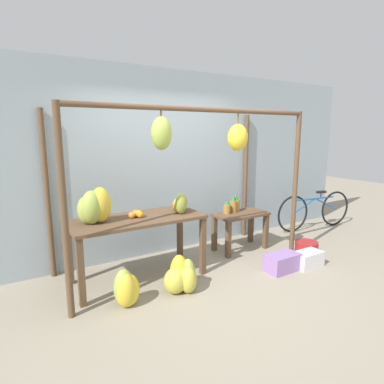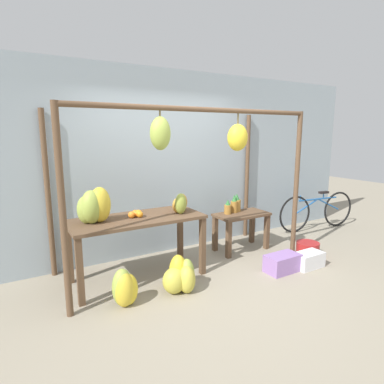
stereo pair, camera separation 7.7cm
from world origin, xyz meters
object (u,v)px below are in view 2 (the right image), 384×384
Objects in this scene: banana_pile_ground_left at (125,290)px; blue_bucket at (308,249)px; orange_pile at (136,214)px; banana_pile_ground_right at (180,276)px; banana_pile_on_table at (93,207)px; fruit_crate_white at (282,263)px; parked_bicycle at (317,211)px; papaya_pile at (180,204)px; fruit_crate_purple at (308,260)px; pineapple_cluster at (234,205)px.

blue_bucket is at bearing -0.14° from banana_pile_ground_left.
orange_pile is 0.96m from banana_pile_ground_right.
banana_pile_on_table is 1.03× the size of banana_pile_ground_right.
fruit_crate_white is at bearing -8.80° from banana_pile_ground_right.
papaya_pile is (-3.20, -0.31, 0.57)m from parked_bicycle.
papaya_pile is 1.98m from fruit_crate_purple.
fruit_crate_white is (2.28, -0.84, -0.89)m from banana_pile_on_table.
pineapple_cluster is at bearing 111.34° from fruit_crate_purple.
banana_pile_on_table reaches higher than pineapple_cluster.
pineapple_cluster is 1.07× the size of papaya_pile.
orange_pile is at bearing 116.50° from banana_pile_ground_right.
pineapple_cluster is at bearing 5.54° from banana_pile_on_table.
fruit_crate_purple is at bearing -18.92° from banana_pile_on_table.
parked_bicycle is (4.17, 0.82, 0.18)m from banana_pile_ground_left.
orange_pile is at bearing 154.70° from fruit_crate_white.
banana_pile_on_table is 1.03m from banana_pile_ground_left.
parked_bicycle is at bearing 5.54° from papaya_pile.
orange_pile is at bearing -172.48° from pineapple_cluster.
banana_pile_ground_right is at bearing -36.81° from banana_pile_on_table.
orange_pile reaches higher than fruit_crate_purple.
fruit_crate_white is (1.76, -0.83, -0.74)m from orange_pile.
pineapple_cluster reaches higher than parked_bicycle.
orange_pile reaches higher than fruit_crate_white.
orange_pile is 0.39× the size of fruit_crate_white.
blue_bucket is at bearing -146.21° from parked_bicycle.
fruit_crate_white is at bearing -20.26° from banana_pile_on_table.
papaya_pile is at bearing -174.46° from parked_bicycle.
banana_pile_on_table is at bearing 143.19° from banana_pile_ground_right.
pineapple_cluster is 0.19× the size of parked_bicycle.
orange_pile reaches higher than banana_pile_ground_right.
banana_pile_on_table is at bearing 103.23° from banana_pile_ground_left.
banana_pile_on_table reaches higher than banana_pile_ground_left.
blue_bucket is (3.07, -0.61, -0.91)m from banana_pile_on_table.
pineapple_cluster is 1.38m from fruit_crate_purple.
banana_pile_on_table is 3.00m from fruit_crate_purple.
banana_pile_ground_left is 0.24× the size of parked_bicycle.
pineapple_cluster is 0.80× the size of banana_pile_ground_left.
fruit_crate_purple is (0.45, -1.15, -0.62)m from pineapple_cluster.
banana_pile_ground_left is 0.90× the size of fruit_crate_white.
papaya_pile is (-1.96, 0.52, 0.84)m from blue_bucket.
papaya_pile reaches higher than banana_pile_ground_left.
banana_pile_ground_right is 1.48m from fruit_crate_white.
blue_bucket is at bearing -45.35° from pineapple_cluster.
parked_bicycle is at bearing 0.08° from pineapple_cluster.
parked_bicycle is (2.03, 1.06, 0.25)m from fruit_crate_white.
orange_pile is 0.97m from banana_pile_ground_left.
orange_pile is 0.58× the size of papaya_pile.
pineapple_cluster is at bearing 21.16° from banana_pile_ground_left.
fruit_crate_purple is at bearing -22.79° from orange_pile.
orange_pile is 2.08m from fruit_crate_white.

